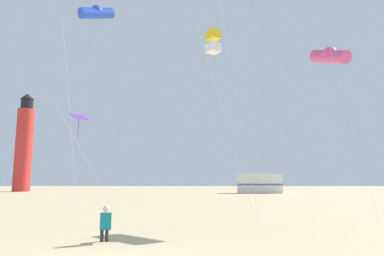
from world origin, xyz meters
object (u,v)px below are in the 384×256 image
kite_diamond_violet (79,120)px  kite_tube_blue (97,13)px  rv_van_white (259,184)px  kite_box_gold (213,42)px  kite_flyer_standing (105,223)px  kite_diamond_cyan (251,0)px  kite_tube_rainbow (330,56)px  lighthouse_distant (24,145)px

kite_diamond_violet → kite_tube_blue: 7.58m
rv_van_white → kite_box_gold: bearing=-102.3°
kite_flyer_standing → kite_tube_blue: 16.07m
kite_box_gold → kite_diamond_cyan: bearing=49.7°
kite_flyer_standing → kite_tube_rainbow: bearing=-165.2°
kite_diamond_violet → kite_tube_blue: bearing=82.2°
kite_tube_blue → kite_tube_rainbow: bearing=-12.5°
kite_flyer_standing → kite_box_gold: (3.76, 5.39, 8.29)m
kite_flyer_standing → rv_van_white: size_ratio=0.18×
kite_box_gold → kite_diamond_violet: kite_box_gold is taller
kite_flyer_standing → lighthouse_distant: 54.55m
kite_diamond_violet → kite_diamond_cyan: bearing=0.4°
kite_box_gold → lighthouse_distant: 51.61m
kite_tube_rainbow → lighthouse_distant: lighthouse_distant is taller
kite_diamond_cyan → kite_diamond_violet: bearing=-179.6°
kite_tube_rainbow → lighthouse_distant: (-36.90, 40.21, -0.79)m
kite_tube_rainbow → rv_van_white: bearing=87.0°
kite_tube_rainbow → rv_van_white: size_ratio=1.44×
kite_flyer_standing → kite_diamond_violet: size_ratio=0.20×
kite_flyer_standing → kite_tube_rainbow: kite_tube_rainbow is taller
kite_box_gold → kite_diamond_violet: bearing=159.9°
kite_tube_rainbow → rv_van_white: kite_tube_rainbow is taller
kite_flyer_standing → kite_diamond_violet: bearing=-83.6°
kite_diamond_cyan → kite_tube_rainbow: (3.94, -1.48, -4.07)m
rv_van_white → kite_tube_rainbow: bearing=-92.4°
kite_tube_blue → kite_diamond_cyan: bearing=-9.2°
kite_tube_rainbow → kite_flyer_standing: bearing=-146.2°
kite_diamond_cyan → kite_tube_rainbow: kite_diamond_cyan is taller
kite_tube_blue → rv_van_white: bearing=63.4°
rv_van_white → lighthouse_distant: bearing=171.7°
kite_box_gold → rv_van_white: (8.18, 35.51, -7.51)m
kite_diamond_violet → rv_van_white: kite_diamond_violet is taller
kite_tube_blue → lighthouse_distant: bearing=121.9°
kite_tube_rainbow → kite_diamond_cyan: bearing=159.5°
kite_tube_blue → lighthouse_distant: size_ratio=0.80×
kite_flyer_standing → kite_diamond_violet: kite_diamond_violet is taller
kite_flyer_standing → kite_box_gold: size_ratio=0.12×
kite_diamond_cyan → kite_box_gold: (-2.42, -2.85, -3.80)m
kite_diamond_cyan → kite_diamond_violet: size_ratio=2.35×
kite_box_gold → lighthouse_distant: lighthouse_distant is taller
kite_diamond_violet → rv_van_white: size_ratio=0.90×
lighthouse_distant → kite_diamond_cyan: bearing=-49.6°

